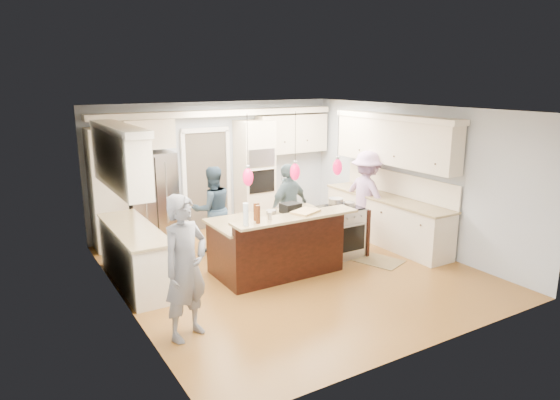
{
  "coord_description": "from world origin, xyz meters",
  "views": [
    {
      "loc": [
        -4.25,
        -6.74,
        3.18
      ],
      "look_at": [
        0.0,
        0.35,
        1.15
      ],
      "focal_mm": 32.0,
      "sensor_mm": 36.0,
      "label": 1
    }
  ],
  "objects_px": {
    "person_bar_end": "(186,268)",
    "kitchen_island": "(276,244)",
    "refrigerator": "(151,198)",
    "island_range": "(340,231)",
    "person_far_left": "(213,209)"
  },
  "relations": [
    {
      "from": "kitchen_island",
      "to": "person_bar_end",
      "type": "distance_m",
      "value": 2.47
    },
    {
      "from": "refrigerator",
      "to": "person_far_left",
      "type": "bearing_deg",
      "value": -51.32
    },
    {
      "from": "kitchen_island",
      "to": "island_range",
      "type": "relative_size",
      "value": 2.28
    },
    {
      "from": "island_range",
      "to": "person_far_left",
      "type": "height_order",
      "value": "person_far_left"
    },
    {
      "from": "refrigerator",
      "to": "island_range",
      "type": "bearing_deg",
      "value": -42.59
    },
    {
      "from": "kitchen_island",
      "to": "island_range",
      "type": "height_order",
      "value": "kitchen_island"
    },
    {
      "from": "refrigerator",
      "to": "kitchen_island",
      "type": "xyz_separation_m",
      "value": [
        1.3,
        -2.57,
        -0.41
      ]
    },
    {
      "from": "kitchen_island",
      "to": "person_far_left",
      "type": "distance_m",
      "value": 1.63
    },
    {
      "from": "person_bar_end",
      "to": "kitchen_island",
      "type": "bearing_deg",
      "value": 9.72
    },
    {
      "from": "person_far_left",
      "to": "refrigerator",
      "type": "bearing_deg",
      "value": -48.12
    },
    {
      "from": "refrigerator",
      "to": "kitchen_island",
      "type": "distance_m",
      "value": 2.91
    },
    {
      "from": "refrigerator",
      "to": "person_bar_end",
      "type": "height_order",
      "value": "person_bar_end"
    },
    {
      "from": "kitchen_island",
      "to": "refrigerator",
      "type": "bearing_deg",
      "value": 116.9
    },
    {
      "from": "person_bar_end",
      "to": "refrigerator",
      "type": "bearing_deg",
      "value": 56.33
    },
    {
      "from": "kitchen_island",
      "to": "person_far_left",
      "type": "height_order",
      "value": "person_far_left"
    }
  ]
}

